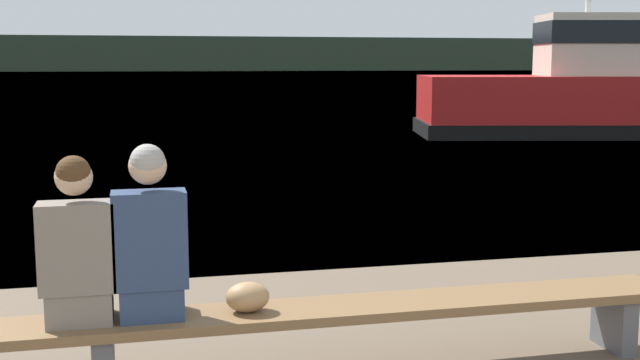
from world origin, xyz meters
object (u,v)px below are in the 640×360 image
Objects in this scene: person_right at (150,241)px; shopping_bag at (248,297)px; tugboat_red at (582,97)px; bench_main at (103,334)px; person_left at (77,250)px.

shopping_bag is (0.58, 0.00, -0.38)m from person_right.
tugboat_red is (11.71, 14.68, 0.09)m from person_right.
shopping_bag reaches higher than bench_main.
person_right is at bearing -179.84° from shopping_bag.
tugboat_red is at bearing 51.43° from person_right.
person_left is at bearing 152.93° from tugboat_red.
tugboat_red is at bearing 52.84° from shopping_bag.
bench_main is at bearing 0.73° from person_left.
bench_main is 0.83× the size of tugboat_red.
tugboat_red reaches higher than shopping_bag.
person_left is 19.04m from tugboat_red.
person_right is at bearing 153.91° from tugboat_red.
person_left is at bearing -179.27° from bench_main.
tugboat_red reaches higher than person_left.
tugboat_red is at bearing 50.73° from bench_main.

